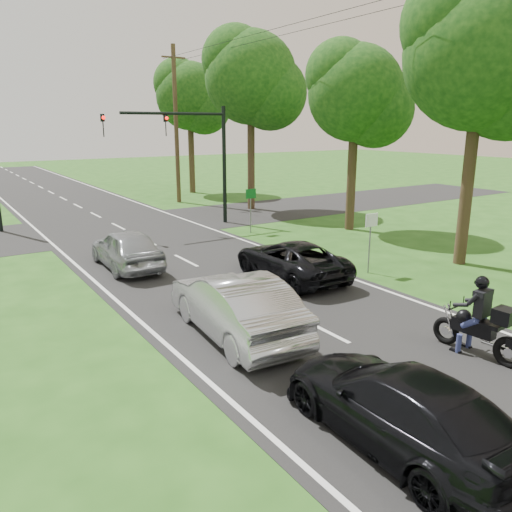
# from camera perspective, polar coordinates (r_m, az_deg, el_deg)

# --- Properties ---
(ground) EXTENTS (140.00, 140.00, 0.00)m
(ground) POSITION_cam_1_polar(r_m,az_deg,el_deg) (12.99, 7.57, -8.36)
(ground) COLOR #224D15
(ground) RESTS_ON ground
(road) EXTENTS (8.00, 100.00, 0.01)m
(road) POSITION_cam_1_polar(r_m,az_deg,el_deg) (21.17, -10.35, 0.67)
(road) COLOR black
(road) RESTS_ON ground
(cross_road) EXTENTS (60.00, 7.00, 0.01)m
(cross_road) POSITION_cam_1_polar(r_m,az_deg,el_deg) (26.68, -15.46, 3.27)
(cross_road) COLOR black
(cross_road) RESTS_ON ground
(motorcycle_rider) EXTENTS (0.63, 2.21, 1.90)m
(motorcycle_rider) POSITION_cam_1_polar(r_m,az_deg,el_deg) (12.31, 24.35, -7.20)
(motorcycle_rider) COLOR black
(motorcycle_rider) RESTS_ON ground
(dark_suv) EXTENTS (2.30, 4.73, 1.29)m
(dark_suv) POSITION_cam_1_polar(r_m,az_deg,el_deg) (16.91, 3.96, -0.40)
(dark_suv) COLOR black
(dark_suv) RESTS_ON road
(silver_sedan) EXTENTS (2.06, 4.91, 1.58)m
(silver_sedan) POSITION_cam_1_polar(r_m,az_deg,el_deg) (12.27, -2.39, -5.62)
(silver_sedan) COLOR #B3B3B8
(silver_sedan) RESTS_ON road
(silver_suv) EXTENTS (1.79, 4.28, 1.45)m
(silver_suv) POSITION_cam_1_polar(r_m,az_deg,el_deg) (18.68, -14.59, 0.84)
(silver_suv) COLOR #9FA2A7
(silver_suv) RESTS_ON road
(dark_car_behind) EXTENTS (2.01, 4.61, 1.32)m
(dark_car_behind) POSITION_cam_1_polar(r_m,az_deg,el_deg) (8.73, 16.09, -16.17)
(dark_car_behind) COLOR black
(dark_car_behind) RESTS_ON road
(traffic_signal) EXTENTS (6.38, 0.44, 6.00)m
(traffic_signal) POSITION_cam_1_polar(r_m,az_deg,el_deg) (25.59, -7.39, 12.55)
(traffic_signal) COLOR black
(traffic_signal) RESTS_ON ground
(utility_pole_far) EXTENTS (1.60, 0.28, 10.00)m
(utility_pole_far) POSITION_cam_1_polar(r_m,az_deg,el_deg) (34.03, -9.12, 14.60)
(utility_pole_far) COLOR #503924
(utility_pole_far) RESTS_ON ground
(sign_white) EXTENTS (0.55, 0.07, 2.12)m
(sign_white) POSITION_cam_1_polar(r_m,az_deg,el_deg) (17.72, 13.00, 3.07)
(sign_white) COLOR slate
(sign_white) RESTS_ON ground
(sign_green) EXTENTS (0.55, 0.07, 2.12)m
(sign_green) POSITION_cam_1_polar(r_m,az_deg,el_deg) (23.96, -0.60, 6.42)
(sign_green) COLOR slate
(sign_green) RESTS_ON ground
(tree_row_b) EXTENTS (5.60, 5.43, 10.06)m
(tree_row_b) POSITION_cam_1_polar(r_m,az_deg,el_deg) (19.97, 25.36, 19.35)
(tree_row_b) COLOR #332316
(tree_row_b) RESTS_ON ground
(tree_row_c) EXTENTS (4.80, 4.65, 8.76)m
(tree_row_c) POSITION_cam_1_polar(r_m,az_deg,el_deg) (25.08, 12.05, 17.11)
(tree_row_c) COLOR #332316
(tree_row_c) RESTS_ON ground
(tree_row_d) EXTENTS (5.76, 5.58, 10.45)m
(tree_row_d) POSITION_cam_1_polar(r_m,az_deg,el_deg) (30.94, 0.17, 19.14)
(tree_row_d) COLOR #332316
(tree_row_d) RESTS_ON ground
(tree_row_e) EXTENTS (5.28, 5.12, 9.61)m
(tree_row_e) POSITION_cam_1_polar(r_m,az_deg,el_deg) (38.89, -7.05, 17.25)
(tree_row_e) COLOR #332316
(tree_row_e) RESTS_ON ground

